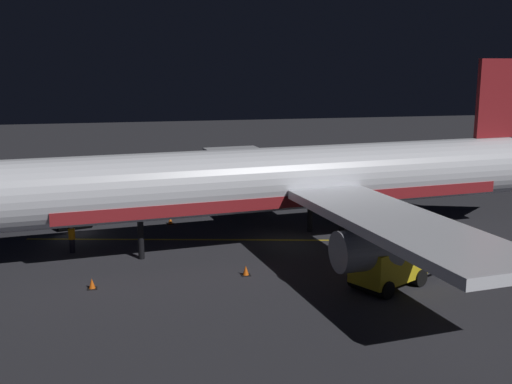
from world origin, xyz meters
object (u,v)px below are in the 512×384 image
airliner (296,181)px  catering_truck (396,263)px  traffic_cone_near_right (170,221)px  traffic_cone_under_wing (92,284)px  ground_crew_worker (72,239)px  baggage_truck (67,206)px  traffic_cone_near_left (246,271)px

airliner → catering_truck: bearing=-161.0°
traffic_cone_near_right → traffic_cone_under_wing: same height
ground_crew_worker → traffic_cone_under_wing: ground_crew_worker is taller
catering_truck → traffic_cone_under_wing: size_ratio=10.92×
traffic_cone_near_right → baggage_truck: bearing=74.4°
catering_truck → ground_crew_worker: bearing=60.2°
ground_crew_worker → baggage_truck: bearing=5.7°
airliner → baggage_truck: bearing=59.0°
traffic_cone_near_left → traffic_cone_under_wing: same height
airliner → traffic_cone_under_wing: (-5.57, 12.53, -3.85)m
traffic_cone_near_left → baggage_truck: bearing=35.8°
airliner → traffic_cone_near_left: size_ratio=73.92×
traffic_cone_near_right → airliner: bearing=-132.6°
traffic_cone_near_right → traffic_cone_near_left: bearing=-166.3°
baggage_truck → traffic_cone_near_left: (-14.11, -10.19, -1.04)m
traffic_cone_under_wing → catering_truck: bearing=-100.6°
ground_crew_worker → traffic_cone_near_right: 8.60m
airliner → catering_truck: size_ratio=6.77×
catering_truck → baggage_truck: bearing=45.5°
traffic_cone_under_wing → traffic_cone_near_left: bearing=-88.3°
airliner → catering_truck: 9.41m
baggage_truck → ground_crew_worker: (-7.64, -0.76, -0.40)m
traffic_cone_under_wing → baggage_truck: bearing=8.3°
traffic_cone_under_wing → ground_crew_worker: bearing=11.1°
catering_truck → traffic_cone_near_left: bearing=66.9°
ground_crew_worker → traffic_cone_under_wing: size_ratio=3.16×
ground_crew_worker → airliner: bearing=-94.8°
airliner → ground_crew_worker: (1.15, 13.85, -3.21)m
baggage_truck → traffic_cone_near_left: 17.44m
baggage_truck → ground_crew_worker: baggage_truck is taller
traffic_cone_near_left → traffic_cone_near_right: 12.45m
ground_crew_worker → traffic_cone_near_left: bearing=-124.5°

